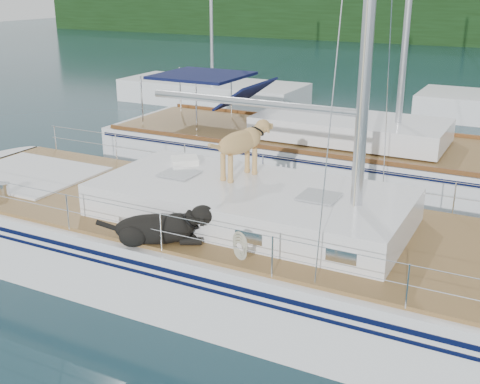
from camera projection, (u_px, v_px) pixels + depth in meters
The scene contains 4 objects.
ground at pixel (210, 274), 10.90m from camera, with size 120.00×120.00×0.00m, color black.
main_sailboat at pixel (214, 241), 10.62m from camera, with size 12.00×4.06×14.01m.
neighbor_sailboat at pixel (309, 154), 16.15m from camera, with size 11.00×3.50×13.30m.
bg_boat_west at pixel (213, 93), 25.94m from camera, with size 8.00×3.00×11.65m.
Camera 1 is at (4.98, -8.43, 5.03)m, focal length 45.00 mm.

